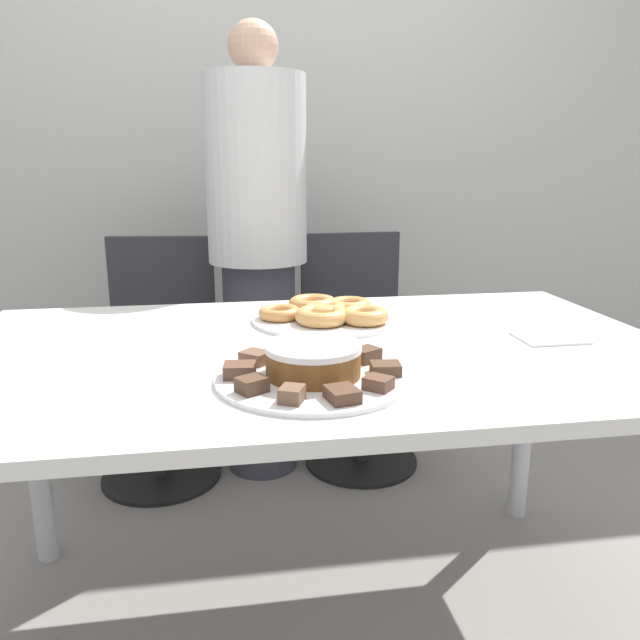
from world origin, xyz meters
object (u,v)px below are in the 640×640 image
at_px(person_standing, 258,249).
at_px(office_chair_right, 359,357).
at_px(frosted_cake, 313,360).
at_px(plate_cake, 313,378).
at_px(napkin, 550,338).
at_px(office_chair_left, 159,367).
at_px(plate_donuts, 325,319).

distance_m(person_standing, office_chair_right, 0.58).
relative_size(office_chair_right, frosted_cake, 4.84).
xyz_separation_m(plate_cake, frosted_cake, (-0.00, 0.00, 0.04)).
distance_m(person_standing, napkin, 1.13).
bearing_deg(napkin, office_chair_right, 103.53).
bearing_deg(napkin, person_standing, 122.99).
bearing_deg(frosted_cake, plate_cake, -75.96).
bearing_deg(frosted_cake, office_chair_right, 73.02).
bearing_deg(person_standing, office_chair_left, 176.79).
relative_size(plate_donuts, frosted_cake, 2.07).
bearing_deg(plate_donuts, office_chair_left, 125.19).
xyz_separation_m(person_standing, plate_donuts, (0.13, -0.69, -0.09)).
bearing_deg(office_chair_right, plate_donuts, -112.12).
distance_m(person_standing, office_chair_left, 0.57).
xyz_separation_m(office_chair_left, napkin, (0.99, -0.97, 0.34)).
height_order(office_chair_right, napkin, office_chair_right).
distance_m(plate_donuts, napkin, 0.55).
bearing_deg(napkin, office_chair_left, 135.68).
distance_m(office_chair_right, napkin, 1.05).
bearing_deg(frosted_cake, person_standing, 91.38).
distance_m(office_chair_right, plate_cake, 1.26).
xyz_separation_m(frosted_cake, napkin, (0.59, 0.19, -0.04)).
bearing_deg(plate_cake, napkin, 18.05).
height_order(person_standing, napkin, person_standing).
relative_size(person_standing, office_chair_left, 1.83).
xyz_separation_m(person_standing, office_chair_right, (0.38, 0.02, -0.43)).
xyz_separation_m(person_standing, plate_cake, (0.03, -1.14, -0.09)).
bearing_deg(plate_cake, frosted_cake, 104.04).
bearing_deg(plate_donuts, frosted_cake, -102.48).
height_order(office_chair_left, plate_donuts, office_chair_left).
bearing_deg(person_standing, napkin, -57.01).
height_order(plate_cake, napkin, plate_cake).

